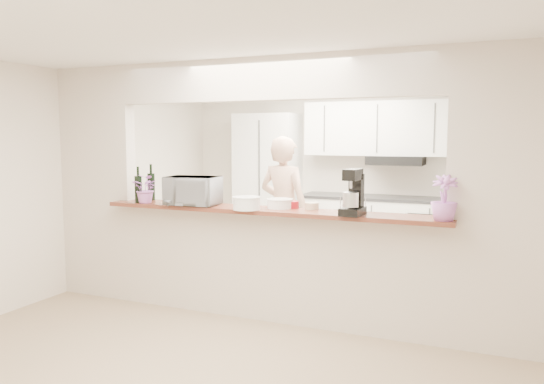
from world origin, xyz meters
The scene contains 19 objects.
floor centered at (0.00, 0.00, 0.00)m, with size 6.00×6.00×0.00m, color tan.
tile_overlay centered at (0.00, 1.55, 0.01)m, with size 5.00×2.90×0.01m, color beige.
partition centered at (0.00, 0.00, 1.48)m, with size 5.00×0.15×2.50m.
bar_counter centered at (0.00, 0.00, 0.58)m, with size 3.40×0.38×1.09m.
kitchen_cabinets centered at (-0.19, 2.72, 0.97)m, with size 3.15×0.62×2.25m.
refrigerator centered at (2.05, 2.65, 0.85)m, with size 0.75×0.70×1.70m, color #A2A2A7.
flower_left centered at (-1.30, -0.15, 1.24)m, with size 0.26×0.23×0.29m, color pink.
wine_bottle_a centered at (-1.40, 0.07, 1.24)m, with size 0.08×0.08×0.39m.
wine_bottle_b centered at (-1.40, -0.15, 1.23)m, with size 0.07×0.07×0.37m.
toaster_oven centered at (-0.78, -0.10, 1.23)m, with size 0.51×0.35×0.28m, color #9F9FA3.
serving_bowls centered at (-0.70, 0.05, 1.19)m, with size 0.27×0.27×0.20m, color white.
plate_stack_a centered at (-0.15, -0.19, 1.15)m, with size 0.26×0.26×0.12m.
plate_stack_b centered at (0.10, 0.03, 1.13)m, with size 0.25×0.25×0.09m.
red_bowl centered at (0.20, 0.08, 1.12)m, with size 0.14×0.14×0.06m, color maroon.
tan_bowl centered at (0.40, 0.08, 1.12)m, with size 0.13×0.13×0.06m, color #C5AC8B.
utensil_caddy centered at (0.80, 0.05, 1.17)m, with size 0.23×0.17×0.20m.
stand_mixer centered at (0.85, -0.14, 1.27)m, with size 0.19×0.29×0.40m.
flower_right centered at (1.60, -0.15, 1.28)m, with size 0.21×0.21×0.37m, color #B763B9.
person centered at (-0.37, 1.30, 0.88)m, with size 0.64×0.42×1.76m, color tan.
Camera 1 is at (1.99, -4.58, 1.77)m, focal length 35.00 mm.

